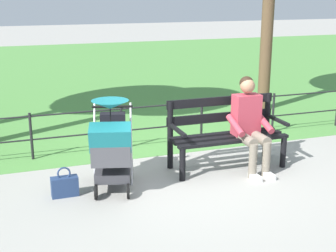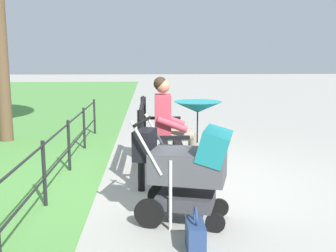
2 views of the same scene
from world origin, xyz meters
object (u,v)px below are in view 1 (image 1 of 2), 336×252
at_px(park_bench, 225,130).
at_px(person_on_bench, 250,122).
at_px(stroller, 112,144).
at_px(handbag, 65,186).

bearing_deg(park_bench, person_on_bench, 138.33).
distance_m(stroller, handbag, 0.75).
bearing_deg(person_on_bench, park_bench, -41.67).
xyz_separation_m(park_bench, stroller, (1.67, 0.29, 0.07)).
bearing_deg(park_bench, handbag, 7.27).
distance_m(park_bench, person_on_bench, 0.37).
bearing_deg(stroller, person_on_bench, -177.95).
bearing_deg(person_on_bench, stroller, 2.05).
relative_size(stroller, handbag, 3.11).
height_order(park_bench, person_on_bench, person_on_bench).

